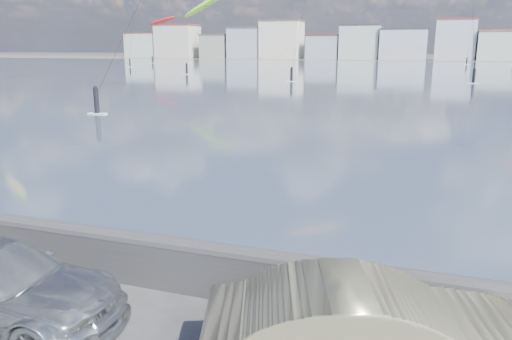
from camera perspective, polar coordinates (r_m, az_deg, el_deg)
The scene contains 7 objects.
bay_water at distance 96.93m, azimuth 16.90°, elevation 10.58°, with size 500.00×177.00×0.00m, color #394D68.
far_shore_strip at distance 205.32m, azimuth 18.34°, elevation 11.92°, with size 500.00×60.00×0.00m, color #4C473D.
seawall at distance 9.84m, azimuth -8.15°, elevation -10.47°, with size 400.00×0.36×1.08m.
far_buildings at distance 191.25m, azimuth 18.79°, elevation 13.60°, with size 240.79×13.26×14.60m.
car_champagne at distance 7.40m, azimuth 13.27°, elevation -17.81°, with size 1.63×4.69×1.54m, color #C5BA88.
kitesurfer_11 at distance 97.61m, azimuth -5.55°, elevation 18.42°, with size 10.05×13.63×15.76m.
kitesurfer_13 at distance 164.51m, azimuth -10.61°, elevation 16.35°, with size 8.40×16.17×14.41m.
Camera 1 is at (4.20, -5.23, 4.62)m, focal length 35.00 mm.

